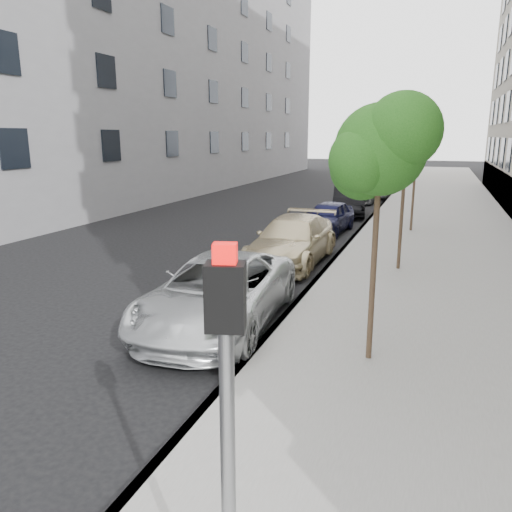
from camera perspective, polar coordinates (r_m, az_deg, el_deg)
The scene contains 12 objects.
ground at distance 8.97m, azimuth -9.99°, elevation -12.99°, with size 160.00×160.00×0.00m, color black.
sidewalk at distance 31.14m, azimuth 20.25°, elevation 5.57°, with size 6.40×72.00×0.14m, color gray.
curb at distance 31.28m, azimuth 14.50°, elevation 6.01°, with size 0.15×72.00×0.14m, color #9E9B93.
tree_near at distance 8.45m, azimuth 14.21°, elevation 11.73°, with size 1.80×1.60×4.52m.
tree_mid at distance 14.93m, azimuth 16.86°, elevation 11.01°, with size 1.55×1.35×4.08m.
tree_far at distance 21.41m, azimuth 18.03°, elevation 12.45°, with size 1.79×1.59×4.53m.
signal_pole at distance 3.40m, azimuth -3.28°, elevation -18.99°, with size 0.28×0.24×3.23m.
minivan at distance 10.67m, azimuth -4.34°, elevation -4.16°, with size 2.43×5.27×1.46m, color silver.
suv at distance 15.92m, azimuth 4.19°, elevation 1.80°, with size 2.05×5.05×1.46m, color beige.
sedan_blue at distance 21.16m, azimuth 8.25°, elevation 4.44°, with size 1.55×3.85×1.31m, color black.
sedan_black at distance 26.11m, azimuth 10.59°, elevation 6.25°, with size 1.55×4.46×1.47m, color black.
sedan_rear at distance 31.66m, azimuth 12.32°, elevation 7.36°, with size 1.95×4.79×1.39m, color gray.
Camera 1 is at (4.12, -6.89, 3.99)m, focal length 35.00 mm.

